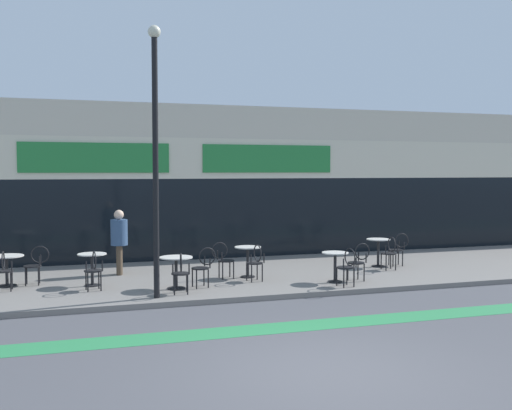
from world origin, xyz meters
name	(u,v)px	position (x,y,z in m)	size (l,w,h in m)	color
ground_plane	(326,372)	(0.00, 0.00, 0.00)	(120.00, 120.00, 0.00)	#4C4C51
sidewalk_slab	(207,278)	(0.00, 7.25, 0.06)	(40.00, 5.50, 0.12)	slate
storefront_facade	(174,183)	(0.00, 11.96, 2.35)	(40.00, 4.06, 4.71)	beige
bike_lane_stripe	(270,329)	(0.00, 2.37, 0.00)	(36.00, 0.70, 0.01)	#2D844C
bistro_table_0	(7,264)	(-4.69, 7.25, 0.63)	(0.76, 0.76, 0.71)	black
bistro_table_1	(92,263)	(-2.82, 6.70, 0.65)	(0.65, 0.65, 0.75)	black
bistro_table_2	(176,266)	(-1.05, 5.78, 0.64)	(0.74, 0.74, 0.72)	black
bistro_table_3	(248,256)	(0.90, 6.68, 0.66)	(0.65, 0.65, 0.76)	black
bistro_table_4	(335,261)	(2.68, 5.43, 0.62)	(0.63, 0.63, 0.71)	black
bistro_table_5	(378,247)	(4.79, 7.16, 0.66)	(0.64, 0.64, 0.77)	black
cafe_chair_0_near	(4,268)	(-4.69, 6.62, 0.64)	(0.41, 0.58, 0.90)	black
cafe_chair_0_side	(36,262)	(-4.06, 7.25, 0.64)	(0.58, 0.41, 0.90)	black
cafe_chair_1_near	(94,268)	(-2.82, 6.08, 0.64)	(0.44, 0.59, 0.90)	black
cafe_chair_2_near	(181,270)	(-1.06, 5.15, 0.64)	(0.45, 0.60, 0.90)	black
cafe_chair_2_side	(203,264)	(-0.43, 5.79, 0.64)	(0.60, 0.45, 0.90)	black
cafe_chair_3_near	(256,260)	(0.91, 6.05, 0.64)	(0.45, 0.60, 0.90)	black
cafe_chair_3_side	(223,258)	(0.27, 6.67, 0.64)	(0.59, 0.43, 0.90)	black
cafe_chair_4_near	(347,264)	(2.69, 4.81, 0.64)	(0.46, 0.60, 0.90)	black
cafe_chair_4_side	(359,259)	(3.30, 5.44, 0.64)	(0.59, 0.43, 0.90)	black
cafe_chair_5_near	(390,251)	(4.79, 6.54, 0.64)	(0.42, 0.58, 0.90)	black
cafe_chair_5_side	(398,247)	(5.42, 7.15, 0.64)	(0.60, 0.45, 0.90)	black
lamp_post	(155,143)	(-1.60, 4.96, 3.32)	(0.26, 0.26, 5.59)	black
pedestrian_near_end	(119,236)	(-2.10, 8.03, 1.10)	(0.48, 0.48, 1.65)	#4C3D2D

